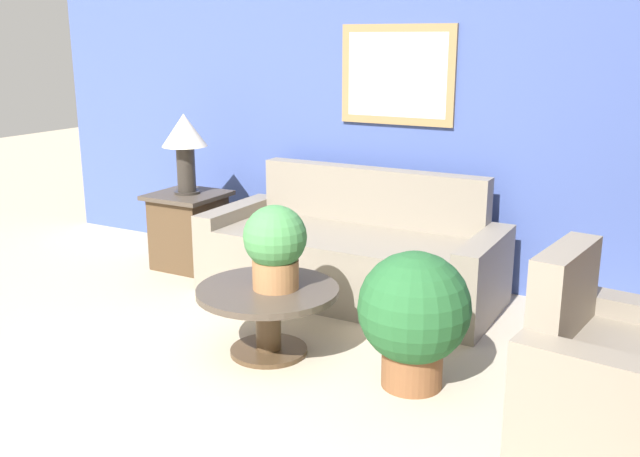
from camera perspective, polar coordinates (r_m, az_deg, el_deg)
name	(u,v)px	position (r m, az deg, el deg)	size (l,w,h in m)	color
wall_back	(402,114)	(5.65, 6.58, 9.08)	(7.03, 0.09, 2.60)	#42569E
couch_main	(352,256)	(5.34, 2.58, -2.20)	(2.21, 0.92, 0.91)	gray
armchair	(624,383)	(3.74, 23.16, -11.27)	(0.98, 1.07, 0.91)	gray
coffee_table	(268,306)	(4.36, -4.19, -6.18)	(0.86, 0.86, 0.43)	#4C3823
side_table	(189,230)	(6.08, -10.43, -0.08)	(0.57, 0.57, 0.64)	#4C3823
table_lamp	(185,139)	(5.93, -10.78, 7.08)	(0.37, 0.37, 0.66)	#2D2823
potted_plant_on_table	(275,244)	(4.22, -3.61, -1.28)	(0.38, 0.38, 0.51)	#9E6B42
potted_plant_floor	(414,313)	(3.94, 7.52, -6.76)	(0.62, 0.62, 0.77)	brown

